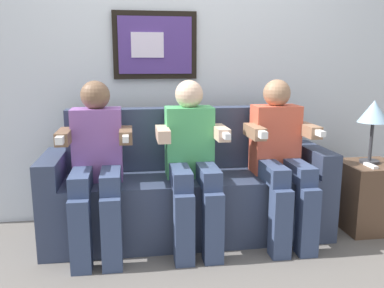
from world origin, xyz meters
name	(u,v)px	position (x,y,z in m)	size (l,w,h in m)	color
ground_plane	(195,253)	(0.00, 0.00, 0.00)	(5.69, 5.69, 0.00)	#66605B
back_wall_assembly	(179,52)	(-0.01, 0.76, 1.30)	(4.38, 0.10, 2.60)	silver
couch	(188,192)	(0.00, 0.33, 0.31)	(1.98, 0.58, 0.90)	#333D56
person_on_left	(97,161)	(-0.62, 0.16, 0.61)	(0.46, 0.56, 1.11)	#8C59A5
person_in_middle	(192,158)	(0.00, 0.16, 0.61)	(0.46, 0.56, 1.11)	#4CB266
person_on_right	(281,154)	(0.62, 0.16, 0.61)	(0.46, 0.56, 1.11)	#D8593F
side_table_right	(368,196)	(1.34, 0.22, 0.25)	(0.40, 0.40, 0.50)	brown
table_lamp	(374,114)	(1.33, 0.24, 0.86)	(0.22, 0.22, 0.46)	#333338
spare_remote_on_table	(371,166)	(1.27, 0.12, 0.51)	(0.04, 0.13, 0.02)	white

